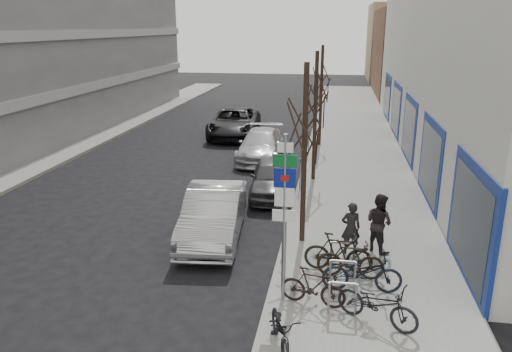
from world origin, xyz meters
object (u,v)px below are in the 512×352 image
(tree_far, at_px, (322,72))
(bike_near_right, at_px, (313,286))
(tree_mid, at_px, (316,86))
(bike_far_curb, at_px, (378,300))
(highway_sign_pole, at_px, (284,209))
(meter_front, at_px, (286,222))
(pedestrian_far, at_px, (379,222))
(bike_rack, at_px, (342,272))
(parked_car_back, at_px, (261,145))
(bike_mid_inner, at_px, (338,252))
(pedestrian_near, at_px, (351,228))
(bike_near_left, at_px, (281,327))
(parked_car_mid, at_px, (273,177))
(tree_near, at_px, (306,112))
(bike_far_inner, at_px, (351,259))
(lane_car, at_px, (234,122))
(meter_mid, at_px, (300,171))
(bike_mid_curb, at_px, (362,269))
(meter_back, at_px, (309,141))
(parked_car_front, at_px, (213,214))

(tree_far, distance_m, bike_near_right, 17.03)
(tree_mid, distance_m, bike_far_curb, 11.40)
(highway_sign_pole, distance_m, meter_front, 3.39)
(highway_sign_pole, relative_size, pedestrian_far, 2.37)
(bike_rack, xyz_separation_m, parked_car_back, (-4.00, 12.78, 0.07))
(highway_sign_pole, bearing_deg, bike_mid_inner, 51.55)
(bike_far_curb, bearing_deg, tree_mid, 37.26)
(bike_rack, relative_size, pedestrian_near, 1.46)
(highway_sign_pole, relative_size, tree_far, 0.76)
(tree_far, bearing_deg, bike_near_left, -90.09)
(bike_near_left, bearing_deg, parked_car_mid, 80.61)
(pedestrian_near, xyz_separation_m, pedestrian_far, (0.80, 0.30, 0.11))
(bike_rack, height_order, parked_car_mid, parked_car_mid)
(tree_near, height_order, tree_far, same)
(bike_mid_inner, bearing_deg, tree_near, 34.61)
(bike_near_left, relative_size, pedestrian_far, 0.96)
(parked_car_mid, relative_size, pedestrian_far, 2.40)
(bike_far_inner, bearing_deg, meter_front, 49.51)
(highway_sign_pole, height_order, bike_mid_inner, highway_sign_pole)
(meter_front, xyz_separation_m, bike_far_curb, (2.40, -3.71, -0.19))
(tree_mid, height_order, parked_car_back, tree_mid)
(bike_mid_inner, bearing_deg, meter_front, 52.62)
(lane_car, bearing_deg, bike_far_inner, -73.12)
(tree_near, distance_m, meter_mid, 5.95)
(tree_mid, distance_m, bike_mid_curb, 10.07)
(bike_mid_curb, xyz_separation_m, lane_car, (-6.89, 17.96, 0.09))
(bike_near_left, height_order, bike_far_inner, bike_far_inner)
(tree_mid, distance_m, pedestrian_near, 7.98)
(tree_mid, bearing_deg, meter_front, -93.68)
(highway_sign_pole, height_order, tree_far, tree_far)
(bike_far_inner, bearing_deg, meter_back, 10.23)
(bike_mid_curb, height_order, pedestrian_far, pedestrian_far)
(pedestrian_far, bearing_deg, bike_far_curb, 130.71)
(bike_rack, bearing_deg, pedestrian_far, 67.84)
(meter_mid, xyz_separation_m, bike_far_curb, (2.40, -9.21, -0.19))
(tree_far, bearing_deg, bike_far_inner, -84.71)
(highway_sign_pole, distance_m, parked_car_front, 4.74)
(meter_mid, height_order, pedestrian_near, pedestrian_near)
(tree_mid, height_order, lane_car, tree_mid)
(bike_far_inner, bearing_deg, tree_near, 34.57)
(tree_far, xyz_separation_m, pedestrian_near, (1.43, -13.68, -3.18))
(bike_mid_inner, xyz_separation_m, pedestrian_near, (0.33, 1.20, 0.21))
(tree_mid, bearing_deg, bike_near_left, -90.14)
(bike_rack, xyz_separation_m, lane_car, (-6.42, 18.01, 0.18))
(meter_front, relative_size, bike_far_curb, 0.67)
(lane_car, bearing_deg, meter_mid, -68.83)
(tree_mid, relative_size, bike_far_curb, 2.91)
(meter_mid, height_order, bike_near_right, meter_mid)
(bike_mid_curb, height_order, bike_mid_inner, bike_mid_curb)
(tree_mid, xyz_separation_m, parked_car_back, (-2.80, 3.38, -3.37))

